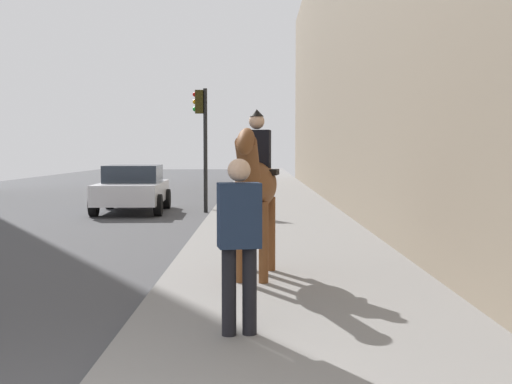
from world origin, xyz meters
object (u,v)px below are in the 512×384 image
(mounted_horse_near, at_px, (255,183))
(car_near_lane, at_px, (133,188))
(traffic_light_near_curb, at_px, (202,130))
(pedestrian_greeting, at_px, (239,234))

(mounted_horse_near, height_order, car_near_lane, mounted_horse_near)
(mounted_horse_near, xyz_separation_m, car_near_lane, (10.65, 3.80, -0.70))
(car_near_lane, height_order, traffic_light_near_curb, traffic_light_near_curb)
(car_near_lane, relative_size, traffic_light_near_curb, 1.06)
(pedestrian_greeting, bearing_deg, traffic_light_near_curb, -3.98)
(pedestrian_greeting, relative_size, traffic_light_near_curb, 0.45)
(mounted_horse_near, xyz_separation_m, pedestrian_greeting, (-2.80, 0.15, -0.35))
(mounted_horse_near, distance_m, car_near_lane, 11.33)
(mounted_horse_near, distance_m, traffic_light_near_curb, 10.67)
(pedestrian_greeting, bearing_deg, car_near_lane, 4.82)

